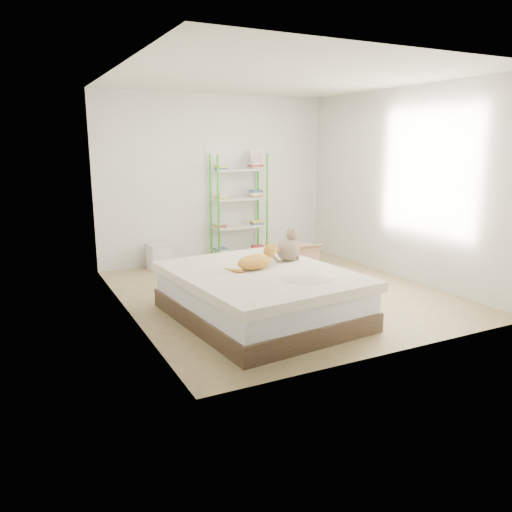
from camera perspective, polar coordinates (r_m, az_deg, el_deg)
room at (r=6.13m, az=2.91°, el=7.55°), size 3.81×4.21×2.61m
bed at (r=5.38m, az=0.49°, el=-4.43°), size 1.85×2.22×0.53m
orange_cat at (r=5.36m, az=-0.16°, el=-0.44°), size 0.55×0.38×0.20m
grey_cat at (r=5.73m, az=3.72°, el=1.23°), size 0.38×0.35×0.37m
shelf_unit at (r=7.99m, az=-1.89°, el=5.35°), size 0.90×0.36×1.74m
cardboard_box at (r=7.35m, az=4.52°, el=-0.32°), size 0.58×0.56×0.45m
white_bin at (r=7.61m, az=-10.98°, el=-0.04°), size 0.37×0.34×0.40m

